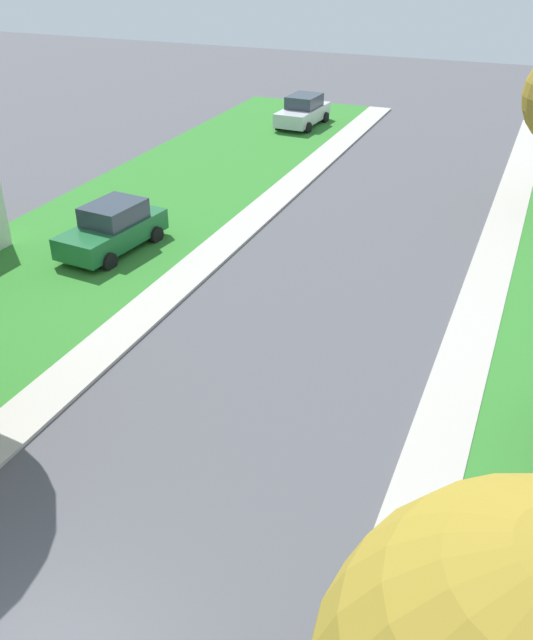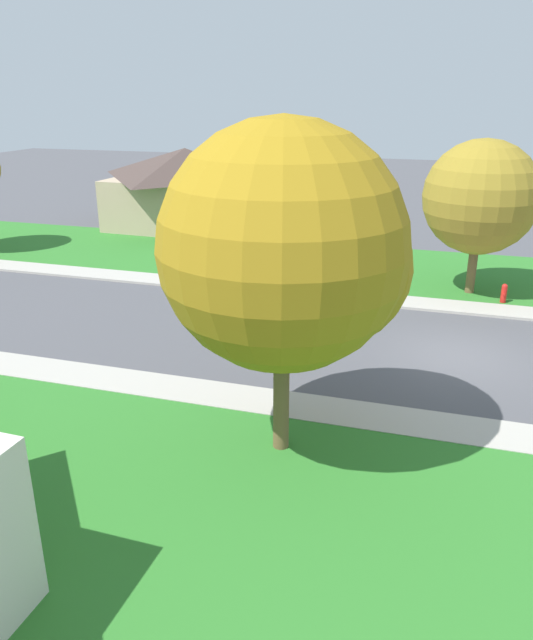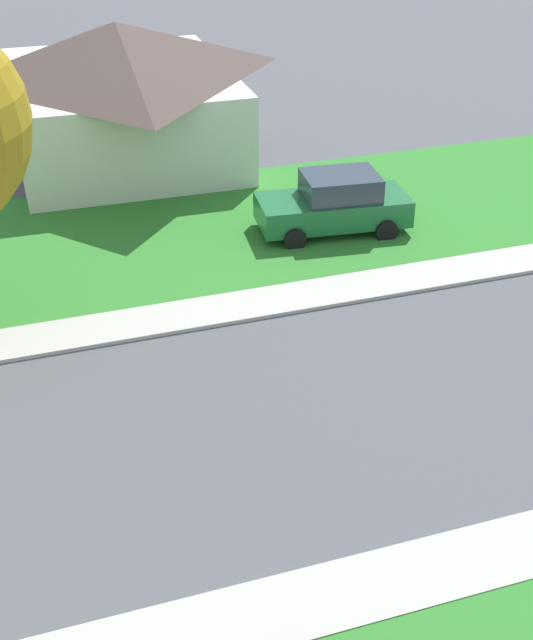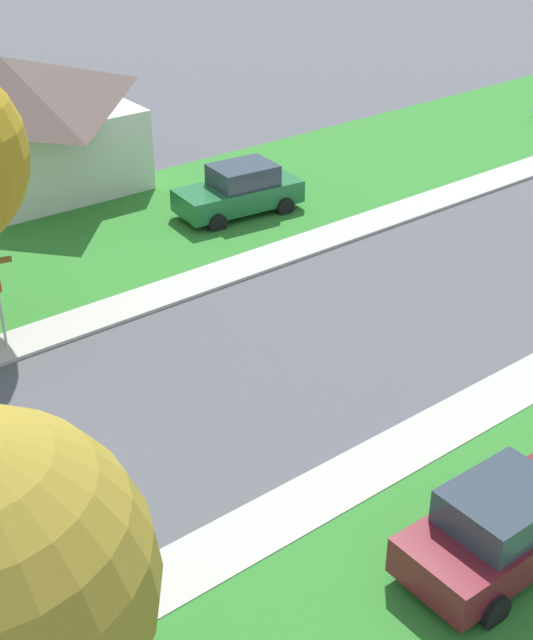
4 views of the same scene
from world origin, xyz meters
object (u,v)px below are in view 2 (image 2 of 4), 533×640
at_px(tree_sidewalk_near, 295,252).
at_px(fire_hydrant, 504,293).
at_px(stop_sign_far_corner, 278,340).
at_px(car_maroon_near_corner, 271,250).
at_px(tree_sidewalk_far, 485,200).
at_px(house_right_setback, 186,186).

distance_m(tree_sidewalk_near, fire_hydrant, 13.85).
relative_size(stop_sign_far_corner, car_maroon_near_corner, 0.64).
height_order(tree_sidewalk_far, fire_hydrant, tree_sidewalk_far).
bearing_deg(car_maroon_near_corner, tree_sidewalk_far, -97.41).
bearing_deg(tree_sidewalk_near, car_maroon_near_corner, 18.20).
bearing_deg(tree_sidewalk_near, tree_sidewalk_far, -17.73).
relative_size(stop_sign_far_corner, fire_hydrant, 3.34).
distance_m(car_maroon_near_corner, fire_hydrant, 10.38).
xyz_separation_m(tree_sidewalk_far, tree_sidewalk_near, (-13.31, 4.26, 0.83)).
bearing_deg(car_maroon_near_corner, tree_sidewalk_near, -161.80).
xyz_separation_m(tree_sidewalk_far, house_right_setback, (9.36, 16.84, -1.41)).
bearing_deg(house_right_setback, tree_sidewalk_far, -119.05).
bearing_deg(stop_sign_far_corner, tree_sidewalk_near, -153.34).
distance_m(tree_sidewalk_far, tree_sidewalk_near, 14.00).
relative_size(tree_sidewalk_far, house_right_setback, 0.66).
relative_size(car_maroon_near_corner, fire_hydrant, 5.22).
xyz_separation_m(tree_sidewalk_near, house_right_setback, (22.67, 12.59, -2.24)).
relative_size(tree_sidewalk_far, fire_hydrant, 7.41).
height_order(house_right_setback, fire_hydrant, house_right_setback).
bearing_deg(house_right_setback, tree_sidewalk_near, -150.96).
distance_m(stop_sign_far_corner, tree_sidewalk_near, 3.31).
height_order(car_maroon_near_corner, tree_sidewalk_far, tree_sidewalk_far).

